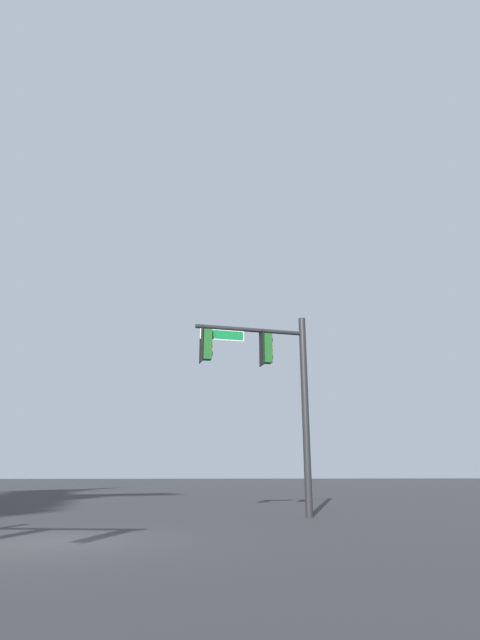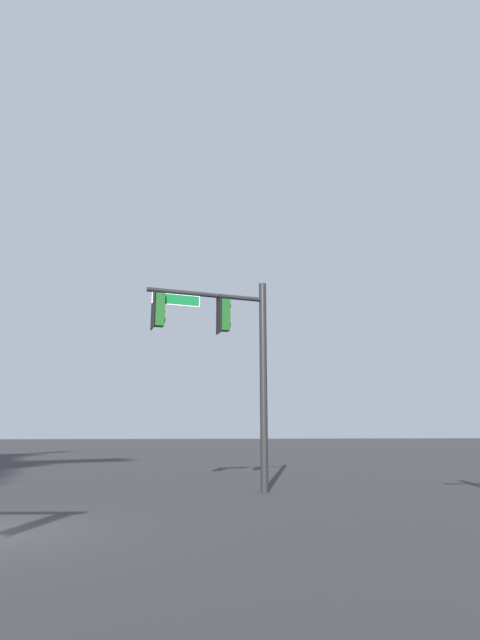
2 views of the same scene
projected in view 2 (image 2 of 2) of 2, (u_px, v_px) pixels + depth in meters
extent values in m
cylinder|color=black|center=(263.00, 383.00, 17.07)|extent=(0.26, 0.26, 7.12)
cylinder|color=black|center=(207.00, 295.00, 17.07)|extent=(4.10, 0.57, 0.15)
cube|color=black|center=(219.00, 315.00, 17.06)|extent=(0.08, 0.52, 1.30)
cube|color=#144719|center=(224.00, 315.00, 17.12)|extent=(0.39, 0.35, 1.10)
cylinder|color=#144719|center=(224.00, 298.00, 17.26)|extent=(0.04, 0.04, 0.12)
cylinder|color=#340503|center=(230.00, 306.00, 17.26)|extent=(0.05, 0.22, 0.22)
cylinder|color=yellow|center=(229.00, 316.00, 17.19)|extent=(0.05, 0.22, 0.22)
cylinder|color=black|center=(229.00, 325.00, 17.11)|extent=(0.05, 0.22, 0.22)
cube|color=black|center=(153.00, 309.00, 16.34)|extent=(0.08, 0.52, 1.30)
cube|color=#144719|center=(159.00, 310.00, 16.40)|extent=(0.39, 0.35, 1.10)
cylinder|color=#144719|center=(159.00, 292.00, 16.53)|extent=(0.04, 0.04, 0.12)
cylinder|color=#340503|center=(165.00, 301.00, 16.54)|extent=(0.05, 0.22, 0.22)
cylinder|color=yellow|center=(165.00, 310.00, 16.46)|extent=(0.05, 0.22, 0.22)
cylinder|color=black|center=(164.00, 320.00, 16.39)|extent=(0.05, 0.22, 0.22)
cube|color=#0F602D|center=(176.00, 300.00, 16.67)|extent=(1.57, 0.20, 0.33)
cube|color=white|center=(176.00, 300.00, 16.67)|extent=(1.63, 0.19, 0.39)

